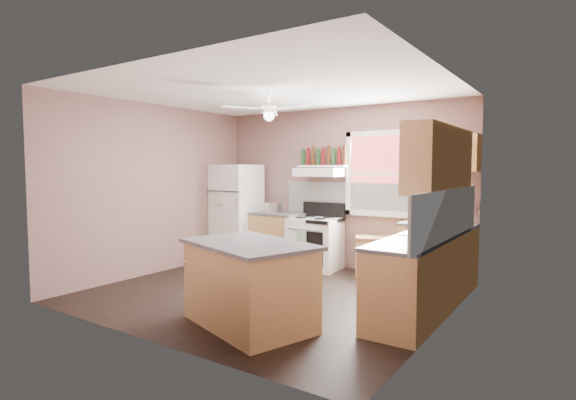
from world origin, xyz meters
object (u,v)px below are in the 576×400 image
Objects in this scene: refrigerator at (237,212)px; stove at (315,243)px; island at (249,286)px; toaster at (274,208)px; cart at (376,256)px.

stove is (1.61, 0.11, -0.45)m from refrigerator.
island is at bearing -77.64° from stove.
toaster is at bearing 177.28° from stove.
cart is at bearing 6.10° from toaster.
island is (-0.24, -2.86, 0.12)m from cart.
refrigerator is 6.25× the size of toaster.
refrigerator is 1.67m from stove.
cart is at bearing 2.53° from stove.
stove is 0.63× the size of island.
island is (1.63, -2.73, -0.56)m from toaster.
toaster is 0.33× the size of stove.
toaster is 1.99m from cart.
refrigerator is 0.79m from toaster.
cart is at bearing 5.89° from refrigerator.
refrigerator is 3.59m from island.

